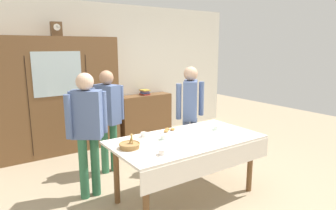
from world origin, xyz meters
name	(u,v)px	position (x,y,z in m)	size (l,w,h in m)	color
ground_plane	(176,190)	(0.00, 0.00, 0.00)	(12.00, 12.00, 0.00)	tan
back_wall	(98,74)	(0.00, 2.65, 1.35)	(6.40, 0.10, 2.70)	silver
dining_table	(188,147)	(0.00, -0.24, 0.68)	(1.85, 0.99, 0.78)	brown
wall_cabinet	(56,96)	(-0.90, 2.35, 1.02)	(2.19, 0.46, 2.05)	brown
mantel_clock	(56,29)	(-0.81, 2.35, 2.17)	(0.18, 0.11, 0.24)	brown
bookshelf_low	(145,115)	(0.92, 2.41, 0.43)	(1.14, 0.35, 0.87)	brown
book_stack	(145,92)	(0.92, 2.41, 0.93)	(0.17, 0.22, 0.11)	#99332D
tea_cup_back_edge	(144,135)	(-0.41, 0.13, 0.80)	(0.13, 0.13, 0.06)	white
tea_cup_front_edge	(163,138)	(-0.27, -0.09, 0.80)	(0.13, 0.13, 0.06)	silver
tea_cup_far_left	(162,152)	(-0.56, -0.50, 0.80)	(0.13, 0.13, 0.06)	white
tea_cup_far_right	(216,128)	(0.54, -0.15, 0.80)	(0.13, 0.13, 0.06)	silver
bread_basket	(130,145)	(-0.74, -0.12, 0.81)	(0.24, 0.24, 0.16)	#9E7542
pastry_plate	(169,131)	(-0.03, 0.13, 0.79)	(0.28, 0.28, 0.05)	white
spoon_near_left	(201,130)	(0.39, -0.03, 0.78)	(0.12, 0.02, 0.01)	silver
spoon_mid_left	(189,136)	(0.07, -0.15, 0.78)	(0.12, 0.02, 0.01)	silver
person_behind_table_left	(190,108)	(0.62, 0.51, 0.96)	(0.52, 0.40, 1.59)	slate
person_beside_shelf	(108,112)	(-0.49, 1.06, 0.93)	(0.52, 0.41, 1.55)	#33704C
person_by_cabinet	(87,124)	(-1.00, 0.49, 0.96)	(0.52, 0.37, 1.58)	#33704C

